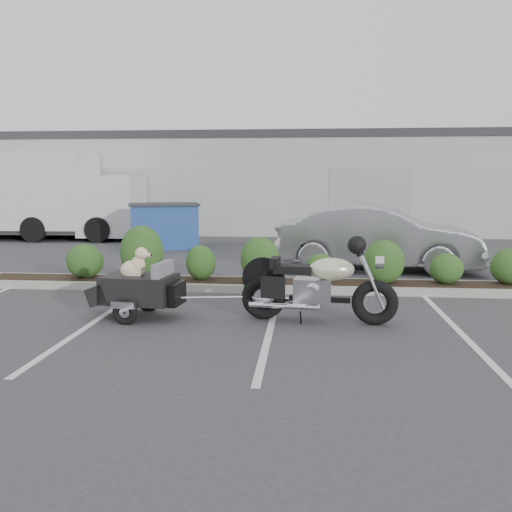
# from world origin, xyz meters

# --- Properties ---
(ground) EXTENTS (90.00, 90.00, 0.00)m
(ground) POSITION_xyz_m (0.00, 0.00, 0.00)
(ground) COLOR #38383A
(ground) RESTS_ON ground
(planter_kerb) EXTENTS (12.00, 1.00, 0.15)m
(planter_kerb) POSITION_xyz_m (1.00, 2.20, 0.07)
(planter_kerb) COLOR #9E9E93
(planter_kerb) RESTS_ON ground
(building) EXTENTS (26.00, 10.00, 4.00)m
(building) POSITION_xyz_m (0.00, 17.00, 2.00)
(building) COLOR #9EA099
(building) RESTS_ON ground
(motorcycle) EXTENTS (2.39, 0.87, 1.37)m
(motorcycle) POSITION_xyz_m (1.88, -0.27, 0.55)
(motorcycle) COLOR black
(motorcycle) RESTS_ON ground
(pet_trailer) EXTENTS (1.92, 1.08, 1.13)m
(pet_trailer) POSITION_xyz_m (-0.90, -0.24, 0.48)
(pet_trailer) COLOR black
(pet_trailer) RESTS_ON ground
(sedan) EXTENTS (4.97, 2.41, 1.57)m
(sedan) POSITION_xyz_m (3.42, 4.77, 0.79)
(sedan) COLOR #A0A0A6
(sedan) RESTS_ON ground
(dumpster) EXTENTS (2.50, 2.05, 1.42)m
(dumpster) POSITION_xyz_m (-2.79, 8.39, 0.72)
(dumpster) COLOR navy
(dumpster) RESTS_ON ground
(delivery_truck) EXTENTS (6.95, 2.67, 3.14)m
(delivery_truck) POSITION_xyz_m (-7.59, 10.61, 1.51)
(delivery_truck) COLOR silver
(delivery_truck) RESTS_ON ground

